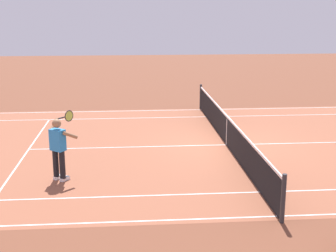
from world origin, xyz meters
name	(u,v)px	position (x,y,z in m)	size (l,w,h in m)	color
ground_plane	(227,145)	(0.00, 0.00, 0.00)	(60.00, 60.00, 0.00)	brown
court_slab	(227,145)	(0.00, 0.00, 0.00)	(24.20, 11.40, 0.00)	#935138
court_line_markings	(227,145)	(0.00, 0.00, 0.00)	(23.85, 11.05, 0.01)	white
tennis_net	(227,130)	(0.00, 0.00, 0.49)	(0.10, 11.70, 1.08)	#2D2D33
tennis_player_near	(59,146)	(5.01, 2.84, 0.93)	(0.75, 1.17, 1.70)	black
tennis_ball	(286,177)	(-0.92, 3.24, 0.03)	(0.07, 0.07, 0.07)	#CCE01E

